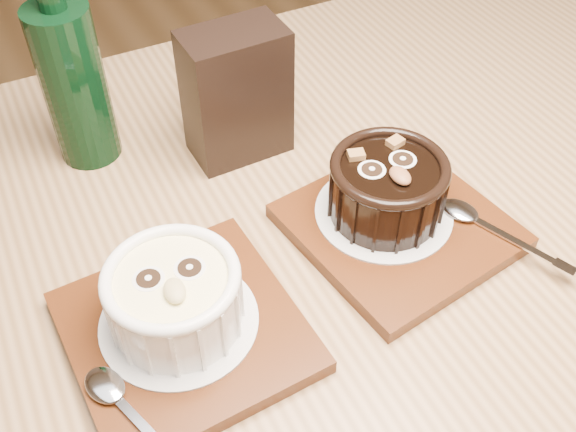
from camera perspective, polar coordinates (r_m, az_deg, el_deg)
name	(u,v)px	position (r m, az deg, el deg)	size (l,w,h in m)	color
table	(299,312)	(0.69, 0.91, -8.15)	(1.23, 0.84, 0.75)	brown
tray_left	(185,332)	(0.57, -8.73, -9.66)	(0.18, 0.18, 0.01)	#50240D
doily_left	(179,321)	(0.56, -9.20, -8.76)	(0.13, 0.13, 0.00)	silver
ramekin_white	(174,296)	(0.54, -9.62, -6.65)	(0.11, 0.11, 0.06)	white
spoon_left	(133,415)	(0.52, -12.98, -16.10)	(0.03, 0.13, 0.01)	silver
tray_right	(398,227)	(0.64, 9.31, -0.92)	(0.18, 0.18, 0.01)	#50240D
doily_right	(384,212)	(0.64, 8.10, 0.34)	(0.13, 0.13, 0.00)	silver
ramekin_dark	(388,186)	(0.62, 8.42, 2.56)	(0.11, 0.11, 0.06)	black
spoon_right	(493,228)	(0.64, 16.98, -0.97)	(0.03, 0.13, 0.01)	silver
condiment_stand	(236,94)	(0.69, -4.38, 10.24)	(0.10, 0.06, 0.14)	black
green_bottle	(73,80)	(0.70, -17.73, 10.94)	(0.06, 0.06, 0.24)	black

